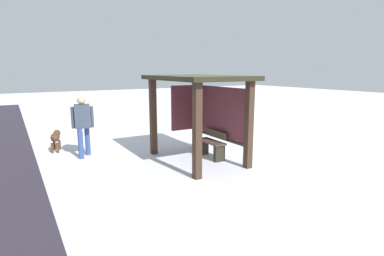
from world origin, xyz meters
name	(u,v)px	position (x,y,z in m)	size (l,w,h in m)	color
ground_plane	(197,160)	(0.00, 0.00, 0.00)	(60.00, 60.00, 0.00)	silver
bus_shelter	(201,96)	(-0.09, 0.17, 1.75)	(2.89, 1.98, 2.30)	#39271C
bench_left_inside	(212,146)	(0.00, 0.48, 0.35)	(1.00, 0.36, 0.77)	#4A392C
person_walking	(83,122)	(-1.95, -2.57, 1.02)	(0.47, 0.61, 1.73)	#374151
dog	(56,138)	(-3.05, -3.19, 0.42)	(0.90, 0.40, 0.60)	#51331F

